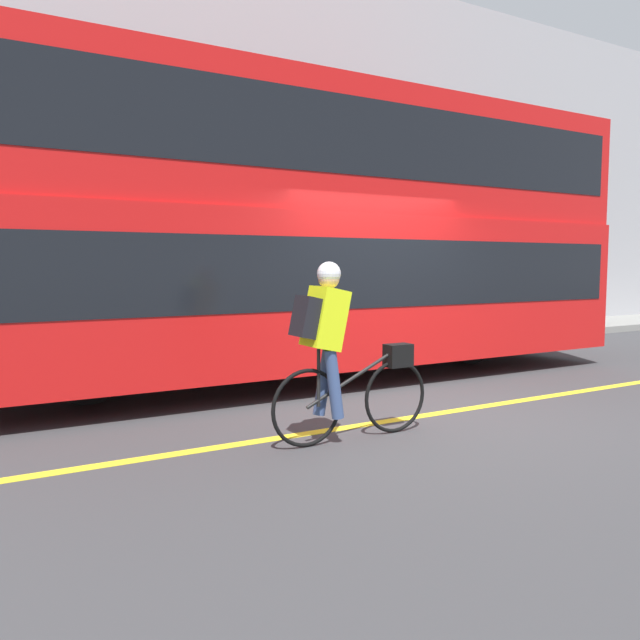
# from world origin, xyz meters

# --- Properties ---
(ground_plane) EXTENTS (80.00, 80.00, 0.00)m
(ground_plane) POSITION_xyz_m (0.00, 0.00, 0.00)
(ground_plane) COLOR #38383A
(road_center_line) EXTENTS (50.00, 0.14, 0.01)m
(road_center_line) POSITION_xyz_m (0.00, -0.03, 0.00)
(road_center_line) COLOR yellow
(road_center_line) RESTS_ON ground_plane
(sidewalk_curb) EXTENTS (60.00, 1.98, 0.15)m
(sidewalk_curb) POSITION_xyz_m (0.00, 5.14, 0.08)
(sidewalk_curb) COLOR gray
(sidewalk_curb) RESTS_ON ground_plane
(building_facade) EXTENTS (60.00, 0.30, 7.69)m
(building_facade) POSITION_xyz_m (0.00, 6.28, 3.84)
(building_facade) COLOR #9E9EA3
(building_facade) RESTS_ON ground_plane
(bus) EXTENTS (9.67, 2.49, 3.93)m
(bus) POSITION_xyz_m (-0.34, 2.47, 2.17)
(bus) COLOR black
(bus) RESTS_ON ground_plane
(cyclist_on_bike) EXTENTS (1.68, 0.32, 1.65)m
(cyclist_on_bike) POSITION_xyz_m (-1.65, -0.40, 0.89)
(cyclist_on_bike) COLOR black
(cyclist_on_bike) RESTS_ON ground_plane
(trash_bin) EXTENTS (0.46, 0.46, 1.02)m
(trash_bin) POSITION_xyz_m (-2.59, 5.04, 0.67)
(trash_bin) COLOR #194C23
(trash_bin) RESTS_ON sidewalk_curb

